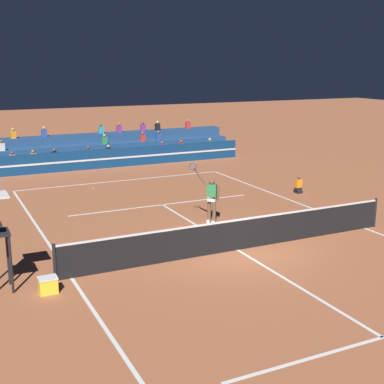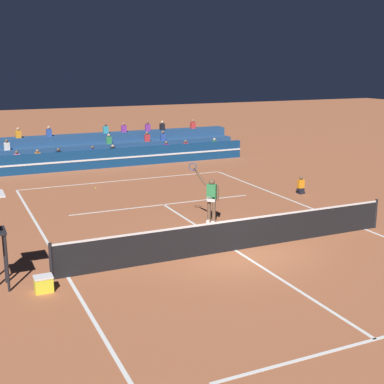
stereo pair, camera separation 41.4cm
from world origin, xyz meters
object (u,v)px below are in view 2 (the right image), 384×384
at_px(ball_kid_courtside, 301,187).
at_px(tennis_player, 211,198).
at_px(tennis_ball, 96,188).
at_px(equipment_cooler, 44,284).

relative_size(ball_kid_courtside, tennis_player, 0.36).
bearing_deg(tennis_player, tennis_ball, 109.32).
xyz_separation_m(tennis_player, equipment_cooler, (-6.98, -3.92, -0.76)).
bearing_deg(ball_kid_courtside, equipment_cooler, -153.80).
distance_m(ball_kid_courtside, equipment_cooler, 14.43).
bearing_deg(tennis_player, ball_kid_courtside, 22.34).
bearing_deg(ball_kid_courtside, tennis_ball, 149.79).
height_order(ball_kid_courtside, tennis_player, tennis_player).
distance_m(ball_kid_courtside, tennis_player, 6.48).
distance_m(tennis_player, equipment_cooler, 8.05).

